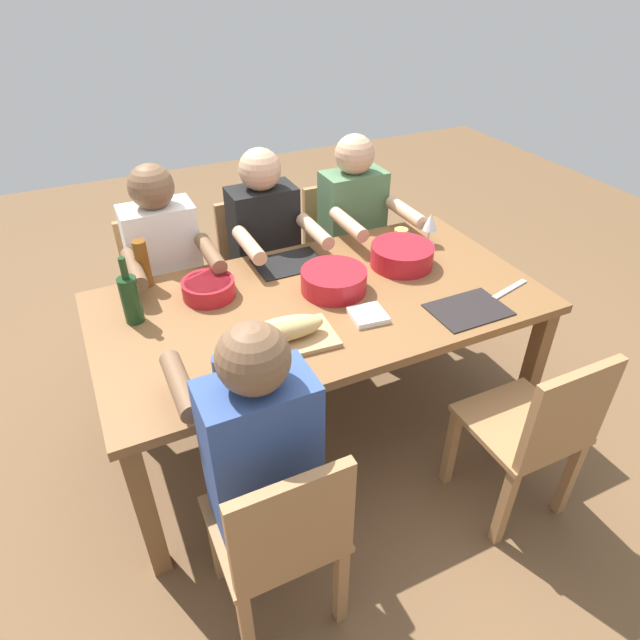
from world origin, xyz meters
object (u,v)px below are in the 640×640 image
object	(u,v)px
cutting_board	(284,341)
diner_far_center	(267,246)
cup_near_left	(222,368)
wine_glass	(430,223)
chair_near_left	(282,535)
serving_bowl_fruit	(402,254)
wine_bottle	(131,298)
chair_far_right	(340,248)
serving_bowl_salad	(208,287)
chair_far_center	(258,266)
diner_near_left	(257,448)
diner_far_right	(356,227)
bread_loaf	(284,329)
napkin_stack	(368,315)
dining_table	(320,313)
serving_bowl_pasta	(334,279)
chair_far_left	(166,287)
cup_far_right	(401,237)
beer_bottle	(143,264)
chair_near_right	(537,429)
diner_far_left	(167,267)

from	to	relation	value
cutting_board	diner_far_center	bearing A→B (deg)	73.38
cutting_board	cup_near_left	distance (m)	0.29
cutting_board	wine_glass	size ratio (longest dim) A/B	2.41
chair_near_left	cup_near_left	distance (m)	0.59
serving_bowl_fruit	wine_glass	distance (m)	0.28
wine_bottle	chair_far_right	bearing A→B (deg)	27.00
serving_bowl_salad	chair_far_center	bearing A→B (deg)	54.60
chair_far_center	serving_bowl_fruit	distance (m)	0.92
diner_near_left	cup_near_left	size ratio (longest dim) A/B	13.64
chair_near_left	diner_far_right	size ratio (longest dim) A/B	0.71
bread_loaf	napkin_stack	size ratio (longest dim) A/B	2.29
serving_bowl_fruit	wine_glass	world-z (taller)	wine_glass
dining_table	serving_bowl_pasta	size ratio (longest dim) A/B	6.59
chair_far_center	chair_far_left	size ratio (longest dim) A/B	1.00
chair_far_left	wine_bottle	size ratio (longest dim) A/B	2.93
wine_glass	cup_far_right	size ratio (longest dim) A/B	1.82
diner_near_left	dining_table	bearing A→B (deg)	50.74
diner_near_left	serving_bowl_fruit	world-z (taller)	diner_near_left
chair_near_left	diner_near_left	distance (m)	0.28
dining_table	wine_bottle	world-z (taller)	wine_bottle
serving_bowl_pasta	wine_bottle	xyz separation A→B (m)	(-0.84, 0.14, 0.05)
chair_far_center	diner_far_right	world-z (taller)	diner_far_right
wine_bottle	cup_far_right	distance (m)	1.34
serving_bowl_salad	cutting_board	size ratio (longest dim) A/B	0.57
beer_bottle	cup_far_right	distance (m)	1.25
chair_near_right	bread_loaf	xyz separation A→B (m)	(-0.78, 0.61, 0.32)
wine_bottle	chair_far_center	bearing A→B (deg)	40.91
serving_bowl_fruit	serving_bowl_salad	size ratio (longest dim) A/B	1.30
diner_far_center	serving_bowl_pasta	size ratio (longest dim) A/B	4.13
dining_table	chair_far_left	distance (m)	1.00
chair_far_right	serving_bowl_pasta	size ratio (longest dim) A/B	2.93
chair_near_left	cup_far_right	xyz separation A→B (m)	(1.11, 1.11, 0.30)
cup_near_left	cutting_board	bearing A→B (deg)	18.81
chair_near_right	serving_bowl_fruit	world-z (taller)	chair_near_right
serving_bowl_pasta	napkin_stack	size ratio (longest dim) A/B	2.07
serving_bowl_pasta	serving_bowl_salad	bearing A→B (deg)	159.78
chair_near_left	napkin_stack	xyz separation A→B (m)	(0.64, 0.62, 0.27)
chair_far_left	napkin_stack	bearing A→B (deg)	-58.21
diner_far_left	chair_far_right	xyz separation A→B (m)	(1.05, 0.18, -0.21)
diner_far_right	serving_bowl_fruit	size ratio (longest dim) A/B	4.04
beer_bottle	diner_near_left	bearing A→B (deg)	-83.26
cup_far_right	wine_glass	bearing A→B (deg)	-18.93
chair_near_left	wine_glass	xyz separation A→B (m)	(1.25, 1.06, 0.37)
chair_far_left	diner_far_left	distance (m)	0.28
chair_near_left	napkin_stack	world-z (taller)	chair_near_left
diner_near_left	serving_bowl_pasta	distance (m)	0.92
chair_far_left	serving_bowl_salad	size ratio (longest dim) A/B	3.72
chair_far_left	cup_far_right	distance (m)	1.27
chair_near_right	serving_bowl_pasta	bearing A→B (deg)	116.92
bread_loaf	cup_near_left	xyz separation A→B (m)	(-0.27, -0.09, -0.02)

